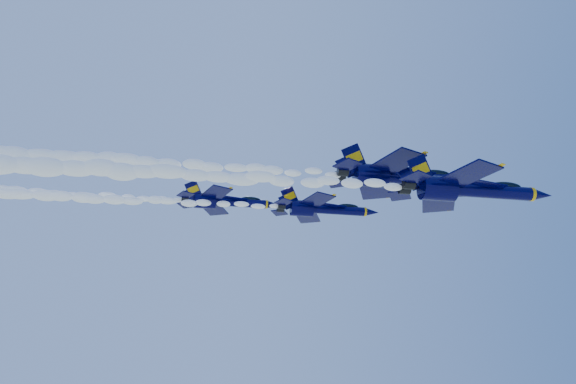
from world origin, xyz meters
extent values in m
cylinder|color=#020130|center=(17.29, -14.71, 148.17)|extent=(9.47, 1.58, 1.58)
ellipsoid|color=#020130|center=(10.66, -14.71, 148.12)|extent=(1.64, 2.84, 6.74)
cone|color=#020130|center=(23.40, -14.71, 148.17)|extent=(2.74, 1.58, 1.58)
cylinder|color=#EFAD06|center=(22.14, -14.71, 148.17)|extent=(0.37, 1.64, 1.64)
ellipsoid|color=black|center=(19.08, -14.71, 148.96)|extent=(3.79, 1.23, 1.04)
cube|color=#EFAD06|center=(19.08, -14.71, 148.65)|extent=(4.42, 1.05, 0.19)
cube|color=#020130|center=(12.56, -18.92, 148.17)|extent=(5.64, 6.69, 0.19)
cube|color=#020130|center=(12.56, -10.50, 148.17)|extent=(5.64, 6.69, 0.19)
cube|color=#EFAD06|center=(14.03, -18.92, 148.28)|extent=(2.54, 5.27, 0.11)
cube|color=#EFAD06|center=(14.03, -10.50, 148.28)|extent=(2.54, 5.27, 0.11)
cube|color=#020130|center=(8.35, -15.82, 149.75)|extent=(3.43, 1.08, 3.69)
cube|color=#020130|center=(8.35, -13.61, 149.75)|extent=(3.43, 1.08, 3.69)
cylinder|color=black|center=(6.98, -15.40, 148.07)|extent=(1.26, 1.16, 1.16)
cylinder|color=black|center=(6.98, -14.03, 148.07)|extent=(1.26, 1.16, 1.16)
cube|color=#EFAD06|center=(14.14, -14.71, 149.00)|extent=(11.58, 0.37, 0.08)
ellipsoid|color=white|center=(-18.27, -14.71, 147.77)|extent=(49.44, 2.35, 2.11)
cylinder|color=#020130|center=(12.23, -7.48, 152.68)|extent=(9.87, 1.65, 1.65)
ellipsoid|color=#020130|center=(5.32, -7.48, 152.63)|extent=(1.71, 2.96, 7.02)
cone|color=#020130|center=(18.59, -7.48, 152.68)|extent=(2.85, 1.65, 1.65)
cylinder|color=#EFAD06|center=(17.28, -7.48, 152.68)|extent=(0.38, 1.71, 1.71)
ellipsoid|color=black|center=(14.09, -7.48, 153.51)|extent=(3.95, 1.28, 1.09)
cube|color=#EFAD06|center=(14.09, -7.48, 153.18)|extent=(4.61, 1.10, 0.20)
cube|color=#020130|center=(7.29, -11.87, 152.68)|extent=(5.88, 6.97, 0.20)
cube|color=#020130|center=(7.29, -3.10, 152.68)|extent=(5.88, 6.97, 0.20)
cube|color=#EFAD06|center=(8.83, -11.87, 152.79)|extent=(2.64, 5.49, 0.11)
cube|color=#EFAD06|center=(8.83, -3.10, 152.79)|extent=(2.64, 5.49, 0.11)
cube|color=#020130|center=(2.91, -8.63, 154.33)|extent=(3.57, 1.13, 3.85)
cube|color=#020130|center=(2.91, -6.33, 154.33)|extent=(3.57, 1.13, 3.85)
cylinder|color=black|center=(1.48, -8.20, 152.57)|extent=(1.32, 1.21, 1.21)
cylinder|color=black|center=(1.48, -6.77, 152.57)|extent=(1.32, 1.21, 1.21)
cube|color=#EFAD06|center=(8.94, -7.48, 153.54)|extent=(12.06, 0.38, 0.09)
ellipsoid|color=white|center=(-23.79, -7.48, 152.27)|extent=(49.44, 2.45, 2.20)
cylinder|color=#020130|center=(4.63, 6.54, 153.28)|extent=(7.97, 1.33, 1.33)
ellipsoid|color=#020130|center=(-0.95, 6.54, 153.24)|extent=(1.38, 2.39, 5.67)
cone|color=#020130|center=(9.76, 6.54, 153.28)|extent=(2.30, 1.33, 1.33)
cylinder|color=#EFAD06|center=(8.70, 6.54, 153.28)|extent=(0.31, 1.38, 1.38)
ellipsoid|color=black|center=(6.13, 6.54, 153.95)|extent=(3.19, 1.04, 0.88)
cube|color=#EFAD06|center=(6.13, 6.54, 153.68)|extent=(3.72, 0.89, 0.16)
cube|color=#020130|center=(0.64, 3.00, 153.28)|extent=(4.75, 5.63, 0.16)
cube|color=#020130|center=(0.64, 10.08, 153.28)|extent=(4.75, 5.63, 0.16)
cube|color=#EFAD06|center=(1.88, 3.00, 153.37)|extent=(2.14, 4.44, 0.09)
cube|color=#EFAD06|center=(1.88, 10.08, 153.37)|extent=(2.14, 4.44, 0.09)
cube|color=#020130|center=(-2.90, 5.61, 154.61)|extent=(2.88, 0.91, 3.10)
cube|color=#020130|center=(-2.90, 7.47, 154.61)|extent=(2.88, 0.91, 3.10)
cylinder|color=black|center=(-4.05, 5.96, 153.20)|extent=(1.06, 0.97, 0.97)
cylinder|color=black|center=(-4.05, 7.12, 153.20)|extent=(1.06, 0.97, 0.97)
cube|color=#EFAD06|center=(1.97, 6.54, 153.98)|extent=(9.74, 0.31, 0.07)
ellipsoid|color=white|center=(-29.21, 6.54, 152.90)|extent=(49.44, 1.97, 1.78)
cylinder|color=#020130|center=(-9.76, 9.51, 154.73)|extent=(7.65, 1.28, 1.28)
ellipsoid|color=#020130|center=(-15.11, 9.51, 154.69)|extent=(1.33, 2.30, 5.44)
cone|color=#020130|center=(-4.83, 9.51, 154.73)|extent=(2.21, 1.28, 1.28)
cylinder|color=#EFAD06|center=(-5.85, 9.51, 154.73)|extent=(0.30, 1.33, 1.33)
ellipsoid|color=black|center=(-8.31, 9.51, 155.37)|extent=(3.06, 0.99, 0.84)
cube|color=#EFAD06|center=(-8.31, 9.51, 155.12)|extent=(3.57, 0.85, 0.15)
cube|color=#020130|center=(-13.58, 6.11, 154.73)|extent=(4.56, 5.40, 0.15)
cube|color=#020130|center=(-13.58, 12.91, 154.73)|extent=(4.56, 5.40, 0.15)
cube|color=#EFAD06|center=(-12.39, 6.11, 154.82)|extent=(2.05, 4.26, 0.09)
cube|color=#EFAD06|center=(-12.39, 12.91, 154.82)|extent=(2.05, 4.26, 0.09)
cube|color=#020130|center=(-16.98, 8.62, 156.01)|extent=(2.77, 0.88, 2.98)
cube|color=#020130|center=(-16.98, 10.40, 156.01)|extent=(2.77, 0.88, 2.98)
cylinder|color=black|center=(-18.09, 8.96, 154.65)|extent=(1.02, 0.94, 0.94)
cylinder|color=black|center=(-18.09, 10.06, 154.65)|extent=(1.02, 0.94, 0.94)
cube|color=#EFAD06|center=(-12.31, 9.51, 155.40)|extent=(9.35, 0.30, 0.07)
ellipsoid|color=white|center=(-43.23, 9.51, 154.35)|extent=(49.44, 1.90, 1.71)
camera|label=1|loc=(-15.38, -69.26, 122.80)|focal=35.00mm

